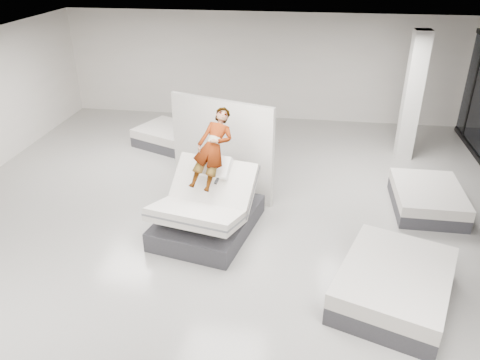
{
  "coord_description": "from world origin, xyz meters",
  "views": [
    {
      "loc": [
        1.45,
        -7.12,
        5.01
      ],
      "look_at": [
        0.3,
        0.62,
        1.0
      ],
      "focal_mm": 35.0,
      "sensor_mm": 36.0,
      "label": 1
    }
  ],
  "objects": [
    {
      "name": "hero_bed",
      "position": [
        -0.29,
        0.32,
        0.42
      ],
      "size": [
        2.01,
        2.42,
        1.39
      ],
      "color": "#3A393F",
      "rests_on": "floor"
    },
    {
      "name": "divider_panel",
      "position": [
        -0.27,
        1.84,
        1.08
      ],
      "size": [
        2.28,
        0.88,
        2.16
      ],
      "primitive_type": "cube",
      "rotation": [
        0.0,
        0.0,
        -0.33
      ],
      "color": "silver",
      "rests_on": "floor"
    },
    {
      "name": "flat_bed_left_far",
      "position": [
        -2.12,
        4.35,
        0.25
      ],
      "size": [
        2.19,
        1.96,
        0.5
      ],
      "color": "#3A393F",
      "rests_on": "floor"
    },
    {
      "name": "room",
      "position": [
        0.0,
        0.0,
        1.6
      ],
      "size": [
        14.0,
        14.04,
        3.2
      ],
      "color": "#A8A59F",
      "rests_on": "ground"
    },
    {
      "name": "flat_bed_right_far",
      "position": [
        4.06,
        1.81,
        0.24
      ],
      "size": [
        1.34,
        1.78,
        0.49
      ],
      "color": "#3A393F",
      "rests_on": "floor"
    },
    {
      "name": "person",
      "position": [
        -0.22,
        0.64,
        1.31
      ],
      "size": [
        0.89,
        1.61,
        1.25
      ],
      "primitive_type": "imported",
      "rotation": [
        0.94,
        0.0,
        -0.21
      ],
      "color": "slate",
      "rests_on": "hero_bed"
    },
    {
      "name": "flat_bed_right_near",
      "position": [
        2.97,
        -1.16,
        0.29
      ],
      "size": [
        2.17,
        2.48,
        0.57
      ],
      "color": "#3A393F",
      "rests_on": "floor"
    },
    {
      "name": "column",
      "position": [
        4.0,
        4.5,
        1.6
      ],
      "size": [
        0.4,
        0.4,
        3.2
      ],
      "primitive_type": "cube",
      "color": "silver",
      "rests_on": "floor"
    },
    {
      "name": "remote",
      "position": [
        -0.07,
        0.26,
        1.13
      ],
      "size": [
        0.08,
        0.15,
        0.08
      ],
      "primitive_type": "cube",
      "rotation": [
        0.35,
        0.0,
        -0.21
      ],
      "color": "black",
      "rests_on": "person"
    }
  ]
}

